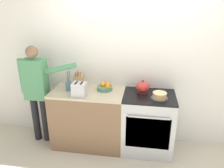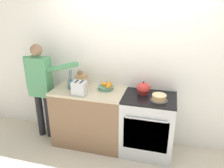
{
  "view_description": "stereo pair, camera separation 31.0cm",
  "coord_description": "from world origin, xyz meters",
  "px_view_note": "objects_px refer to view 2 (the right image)",
  "views": [
    {
      "loc": [
        0.19,
        -2.6,
        2.17
      ],
      "look_at": [
        -0.27,
        0.26,
        1.06
      ],
      "focal_mm": 35.0,
      "sensor_mm": 36.0,
      "label": 1
    },
    {
      "loc": [
        0.49,
        -2.54,
        2.17
      ],
      "look_at": [
        -0.27,
        0.26,
        1.06
      ],
      "focal_mm": 35.0,
      "sensor_mm": 36.0,
      "label": 2
    }
  ],
  "objects_px": {
    "stove_range": "(148,125)",
    "person_baker": "(41,84)",
    "toaster": "(79,88)",
    "utensil_crock": "(71,84)",
    "layer_cake": "(159,98)",
    "tea_kettle": "(143,88)",
    "knife_block": "(81,80)",
    "fruit_bowl": "(106,87)"
  },
  "relations": [
    {
      "from": "stove_range",
      "to": "layer_cake",
      "type": "relative_size",
      "value": 3.87
    },
    {
      "from": "utensil_crock",
      "to": "person_baker",
      "type": "xyz_separation_m",
      "value": [
        -0.51,
        -0.02,
        -0.05
      ]
    },
    {
      "from": "stove_range",
      "to": "layer_cake",
      "type": "xyz_separation_m",
      "value": [
        0.13,
        -0.09,
        0.5
      ]
    },
    {
      "from": "utensil_crock",
      "to": "stove_range",
      "type": "bearing_deg",
      "value": 0.15
    },
    {
      "from": "layer_cake",
      "to": "toaster",
      "type": "xyz_separation_m",
      "value": [
        -1.11,
        -0.09,
        0.06
      ]
    },
    {
      "from": "toaster",
      "to": "person_baker",
      "type": "relative_size",
      "value": 0.13
    },
    {
      "from": "stove_range",
      "to": "fruit_bowl",
      "type": "distance_m",
      "value": 0.84
    },
    {
      "from": "toaster",
      "to": "fruit_bowl",
      "type": "bearing_deg",
      "value": 41.5
    },
    {
      "from": "knife_block",
      "to": "fruit_bowl",
      "type": "xyz_separation_m",
      "value": [
        0.41,
        -0.02,
        -0.06
      ]
    },
    {
      "from": "layer_cake",
      "to": "tea_kettle",
      "type": "relative_size",
      "value": 0.99
    },
    {
      "from": "stove_range",
      "to": "person_baker",
      "type": "relative_size",
      "value": 0.58
    },
    {
      "from": "utensil_crock",
      "to": "fruit_bowl",
      "type": "relative_size",
      "value": 1.31
    },
    {
      "from": "tea_kettle",
      "to": "utensil_crock",
      "type": "bearing_deg",
      "value": -174.63
    },
    {
      "from": "utensil_crock",
      "to": "tea_kettle",
      "type": "bearing_deg",
      "value": 5.37
    },
    {
      "from": "tea_kettle",
      "to": "toaster",
      "type": "xyz_separation_m",
      "value": [
        -0.88,
        -0.27,
        0.02
      ]
    },
    {
      "from": "toaster",
      "to": "utensil_crock",
      "type": "bearing_deg",
      "value": 142.2
    },
    {
      "from": "knife_block",
      "to": "person_baker",
      "type": "xyz_separation_m",
      "value": [
        -0.63,
        -0.15,
        -0.07
      ]
    },
    {
      "from": "knife_block",
      "to": "toaster",
      "type": "distance_m",
      "value": 0.31
    },
    {
      "from": "layer_cake",
      "to": "toaster",
      "type": "relative_size",
      "value": 1.13
    },
    {
      "from": "knife_block",
      "to": "utensil_crock",
      "type": "relative_size",
      "value": 0.92
    },
    {
      "from": "tea_kettle",
      "to": "knife_block",
      "type": "relative_size",
      "value": 0.84
    },
    {
      "from": "fruit_bowl",
      "to": "stove_range",
      "type": "bearing_deg",
      "value": -9.07
    },
    {
      "from": "person_baker",
      "to": "tea_kettle",
      "type": "bearing_deg",
      "value": -7.12
    },
    {
      "from": "stove_range",
      "to": "tea_kettle",
      "type": "bearing_deg",
      "value": 135.84
    },
    {
      "from": "stove_range",
      "to": "person_baker",
      "type": "xyz_separation_m",
      "value": [
        -1.7,
        -0.02,
        0.48
      ]
    },
    {
      "from": "tea_kettle",
      "to": "fruit_bowl",
      "type": "distance_m",
      "value": 0.56
    },
    {
      "from": "fruit_bowl",
      "to": "toaster",
      "type": "bearing_deg",
      "value": -138.5
    },
    {
      "from": "toaster",
      "to": "person_baker",
      "type": "bearing_deg",
      "value": 168.05
    },
    {
      "from": "stove_range",
      "to": "toaster",
      "type": "relative_size",
      "value": 4.38
    },
    {
      "from": "person_baker",
      "to": "fruit_bowl",
      "type": "bearing_deg",
      "value": -4.48
    },
    {
      "from": "utensil_crock",
      "to": "toaster",
      "type": "xyz_separation_m",
      "value": [
        0.22,
        -0.17,
        0.02
      ]
    },
    {
      "from": "layer_cake",
      "to": "fruit_bowl",
      "type": "distance_m",
      "value": 0.82
    },
    {
      "from": "knife_block",
      "to": "person_baker",
      "type": "bearing_deg",
      "value": -166.84
    },
    {
      "from": "stove_range",
      "to": "knife_block",
      "type": "relative_size",
      "value": 3.22
    },
    {
      "from": "tea_kettle",
      "to": "fruit_bowl",
      "type": "xyz_separation_m",
      "value": [
        -0.56,
        0.01,
        -0.04
      ]
    },
    {
      "from": "knife_block",
      "to": "person_baker",
      "type": "height_order",
      "value": "person_baker"
    },
    {
      "from": "knife_block",
      "to": "toaster",
      "type": "height_order",
      "value": "knife_block"
    },
    {
      "from": "utensil_crock",
      "to": "toaster",
      "type": "distance_m",
      "value": 0.28
    },
    {
      "from": "layer_cake",
      "to": "utensil_crock",
      "type": "relative_size",
      "value": 0.77
    },
    {
      "from": "layer_cake",
      "to": "toaster",
      "type": "bearing_deg",
      "value": -175.61
    },
    {
      "from": "layer_cake",
      "to": "tea_kettle",
      "type": "height_order",
      "value": "tea_kettle"
    },
    {
      "from": "layer_cake",
      "to": "toaster",
      "type": "distance_m",
      "value": 1.12
    }
  ]
}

